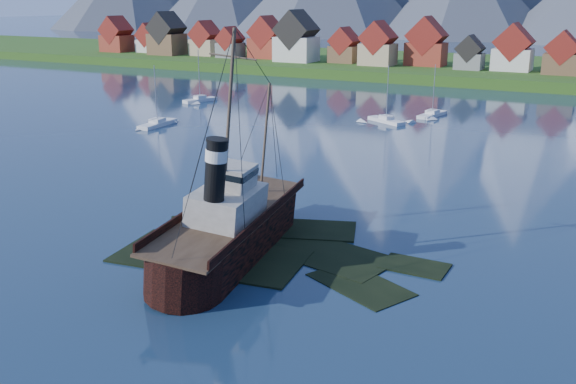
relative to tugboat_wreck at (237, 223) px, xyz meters
The scene contains 10 objects.
ground 3.40m from the tugboat_wreck, 24.20° to the right, with size 1400.00×1400.00×0.00m, color #192D46.
shoal 4.91m from the tugboat_wreck, 22.17° to the left, with size 31.71×21.24×1.14m.
shore_bank 169.28m from the tugboat_wreck, 89.44° to the left, with size 600.00×80.00×3.20m, color #1D4012.
seawall 131.29m from the tugboat_wreck, 89.27° to the left, with size 600.00×2.50×2.00m, color #3F3D38.
town 154.79m from the tugboat_wreck, 101.73° to the left, with size 250.96×16.69×17.30m.
tugboat_wreck is the anchor object (origin of this frame).
sailboat_a 67.26m from the tugboat_wreck, 135.75° to the left, with size 3.24×10.13×12.18m.
sailboat_b 95.65m from the tugboat_wreck, 127.79° to the left, with size 4.67×9.05×12.75m.
sailboat_c 72.02m from the tugboat_wreck, 98.12° to the left, with size 8.94×6.50×11.64m.
sailboat_e 82.61m from the tugboat_wreck, 92.79° to the left, with size 4.05×9.95×11.22m.
Camera 1 is at (30.42, -48.77, 23.84)m, focal length 40.00 mm.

